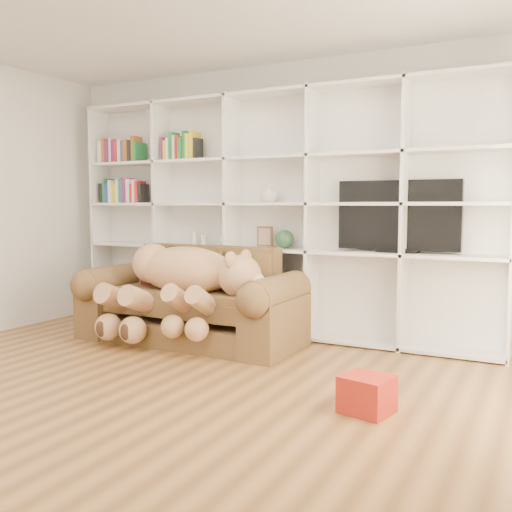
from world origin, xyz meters
The scene contains 14 objects.
floor centered at (0.00, 0.00, 0.00)m, with size 5.00×5.00×0.00m, color brown.
wall_back centered at (0.00, 2.50, 1.35)m, with size 5.00×0.02×2.70m, color white.
bookshelf centered at (-0.24, 2.36, 1.31)m, with size 4.43×0.35×2.40m.
sofa centered at (-0.53, 1.69, 0.33)m, with size 2.11×0.91×0.89m.
teddy_bear centered at (-0.53, 1.52, 0.61)m, with size 1.48×0.84×0.86m.
throw_pillow centered at (-0.97, 1.84, 0.66)m, with size 0.41×0.13×0.41m, color #540E11.
gift_box centered at (1.50, 0.62, 0.12)m, with size 0.29×0.27×0.23m, color #AF2417.
tv centered at (1.25, 2.35, 1.18)m, with size 1.09×0.18×0.65m.
picture_frame centered at (-0.06, 2.30, 0.98)m, with size 0.16×0.03×0.20m, color #52341C.
green_vase centered at (0.15, 2.30, 0.96)m, with size 0.18×0.18×0.18m, color #295130.
figurine_tall centered at (-0.91, 2.30, 0.94)m, with size 0.07×0.07×0.15m, color beige.
figurine_short centered at (-0.79, 2.30, 0.92)m, with size 0.06×0.06×0.11m, color beige.
snow_globe centered at (-0.54, 2.30, 0.93)m, with size 0.11×0.11×0.11m, color white.
shelf_vase centered at (-0.02, 2.30, 1.41)m, with size 0.18×0.18×0.19m, color beige.
Camera 1 is at (2.49, -2.76, 1.29)m, focal length 40.00 mm.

